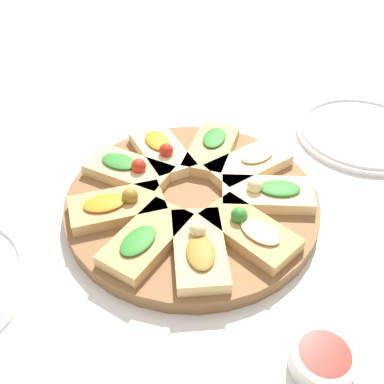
# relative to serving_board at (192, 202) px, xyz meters

# --- Properties ---
(ground_plane) EXTENTS (3.00, 3.00, 0.00)m
(ground_plane) POSITION_rel_serving_board_xyz_m (0.00, 0.00, -0.01)
(ground_plane) COLOR silver
(serving_board) EXTENTS (0.40, 0.40, 0.02)m
(serving_board) POSITION_rel_serving_board_xyz_m (0.00, 0.00, 0.00)
(serving_board) COLOR brown
(serving_board) RESTS_ON ground_plane
(focaccia_slice_0) EXTENTS (0.13, 0.15, 0.04)m
(focaccia_slice_0) POSITION_rel_serving_board_xyz_m (-0.06, -0.10, 0.02)
(focaccia_slice_0) COLOR #DBB775
(focaccia_slice_0) RESTS_ON serving_board
(focaccia_slice_1) EXTENTS (0.09, 0.15, 0.04)m
(focaccia_slice_1) POSITION_rel_serving_board_xyz_m (0.02, -0.12, 0.02)
(focaccia_slice_1) COLOR tan
(focaccia_slice_1) RESTS_ON serving_board
(focaccia_slice_2) EXTENTS (0.15, 0.14, 0.04)m
(focaccia_slice_2) POSITION_rel_serving_board_xyz_m (0.09, -0.07, 0.02)
(focaccia_slice_2) COLOR #E5C689
(focaccia_slice_2) RESTS_ON serving_board
(focaccia_slice_3) EXTENTS (0.14, 0.07, 0.03)m
(focaccia_slice_3) POSITION_rel_serving_board_xyz_m (0.12, -0.00, 0.02)
(focaccia_slice_3) COLOR #E5C689
(focaccia_slice_3) RESTS_ON serving_board
(focaccia_slice_4) EXTENTS (0.15, 0.14, 0.03)m
(focaccia_slice_4) POSITION_rel_serving_board_xyz_m (0.09, 0.07, 0.02)
(focaccia_slice_4) COLOR tan
(focaccia_slice_4) RESTS_ON serving_board
(focaccia_slice_5) EXTENTS (0.09, 0.15, 0.04)m
(focaccia_slice_5) POSITION_rel_serving_board_xyz_m (0.02, 0.11, 0.02)
(focaccia_slice_5) COLOR #E5C689
(focaccia_slice_5) RESTS_ON serving_board
(focaccia_slice_6) EXTENTS (0.12, 0.16, 0.04)m
(focaccia_slice_6) POSITION_rel_serving_board_xyz_m (-0.05, 0.10, 0.02)
(focaccia_slice_6) COLOR #DBB775
(focaccia_slice_6) RESTS_ON serving_board
(focaccia_slice_7) EXTENTS (0.15, 0.11, 0.04)m
(focaccia_slice_7) POSITION_rel_serving_board_xyz_m (-0.11, 0.04, 0.02)
(focaccia_slice_7) COLOR tan
(focaccia_slice_7) RESTS_ON serving_board
(focaccia_slice_8) EXTENTS (0.15, 0.11, 0.03)m
(focaccia_slice_8) POSITION_rel_serving_board_xyz_m (-0.11, -0.04, 0.02)
(focaccia_slice_8) COLOR tan
(focaccia_slice_8) RESTS_ON serving_board
(plate_right) EXTENTS (0.25, 0.25, 0.02)m
(plate_right) POSITION_rel_serving_board_xyz_m (0.38, -0.03, -0.00)
(plate_right) COLOR white
(plate_right) RESTS_ON ground_plane
(dipping_bowl) EXTENTS (0.08, 0.08, 0.03)m
(dipping_bowl) POSITION_rel_serving_board_xyz_m (-0.04, -0.30, 0.00)
(dipping_bowl) COLOR silver
(dipping_bowl) RESTS_ON ground_plane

